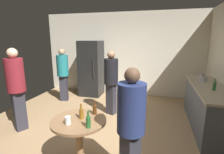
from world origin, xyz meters
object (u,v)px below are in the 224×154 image
beer_bottle_amber (81,113)px  person_in_black_shirt (111,78)px  person_in_maroon_shirt (16,84)px  beer_bottle_green (88,122)px  kettle (203,79)px  foreground_table (79,126)px  beer_bottle_on_counter (214,86)px  person_in_teal_shirt (63,71)px  person_in_navy_shirt (131,121)px  beer_bottle_brown (95,109)px  plastic_cup_white (68,120)px  refrigerator (91,68)px

beer_bottle_amber → person_in_black_shirt: bearing=91.9°
person_in_maroon_shirt → person_in_black_shirt: bearing=66.2°
beer_bottle_green → person_in_maroon_shirt: (-1.87, 0.77, 0.18)m
kettle → foreground_table: 3.04m
beer_bottle_on_counter → person_in_teal_shirt: person_in_teal_shirt is taller
kettle → person_in_black_shirt: person_in_black_shirt is taller
foreground_table → person_in_navy_shirt: 0.85m
beer_bottle_brown → beer_bottle_green: (0.06, -0.40, 0.00)m
person_in_navy_shirt → beer_bottle_green: bearing=30.5°
beer_bottle_on_counter → foreground_table: 2.63m
foreground_table → plastic_cup_white: plastic_cup_white is taller
beer_bottle_on_counter → person_in_maroon_shirt: size_ratio=0.14×
person_in_maroon_shirt → person_in_navy_shirt: 2.56m
refrigerator → kettle: size_ratio=7.38×
person_in_black_shirt → person_in_navy_shirt: (0.82, -2.04, -0.02)m
beer_bottle_amber → plastic_cup_white: 0.23m
refrigerator → person_in_maroon_shirt: 2.60m
person_in_navy_shirt → foreground_table: bearing=19.2°
foreground_table → beer_bottle_amber: 0.20m
kettle → beer_bottle_brown: bearing=-134.3°
beer_bottle_amber → person_in_teal_shirt: (-1.71, 2.36, 0.10)m
beer_bottle_green → beer_bottle_amber: bearing=133.3°
person_in_black_shirt → person_in_maroon_shirt: 2.05m
beer_bottle_on_counter → person_in_black_shirt: bearing=170.6°
beer_bottle_green → plastic_cup_white: 0.31m
refrigerator → beer_bottle_green: (1.30, -3.31, -0.08)m
beer_bottle_on_counter → foreground_table: beer_bottle_on_counter is taller
person_in_black_shirt → person_in_teal_shirt: 1.74m
refrigerator → beer_bottle_amber: (1.10, -3.10, -0.08)m
beer_bottle_on_counter → plastic_cup_white: bearing=-143.0°
beer_bottle_on_counter → beer_bottle_brown: beer_bottle_on_counter is taller
beer_bottle_brown → person_in_navy_shirt: (0.63, -0.41, 0.09)m
refrigerator → kettle: 3.29m
person_in_black_shirt → person_in_maroon_shirt: person_in_maroon_shirt is taller
beer_bottle_on_counter → beer_bottle_brown: size_ratio=1.00×
person_in_teal_shirt → beer_bottle_on_counter: bearing=60.5°
person_in_black_shirt → person_in_teal_shirt: person_in_black_shirt is taller
foreground_table → plastic_cup_white: 0.24m
kettle → person_in_teal_shirt: 3.77m
beer_bottle_amber → person_in_maroon_shirt: size_ratio=0.14×
plastic_cup_white → refrigerator: bearing=106.8°
person_in_maroon_shirt → beer_bottle_on_counter: bearing=41.6°
beer_bottle_on_counter → beer_bottle_green: 2.54m
refrigerator → foreground_table: refrigerator is taller
foreground_table → person_in_navy_shirt: size_ratio=0.51×
plastic_cup_white → person_in_teal_shirt: 3.02m
beer_bottle_amber → beer_bottle_on_counter: bearing=34.9°
beer_bottle_amber → kettle: bearing=46.4°
refrigerator → beer_bottle_green: refrigerator is taller
refrigerator → beer_bottle_on_counter: size_ratio=7.83×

